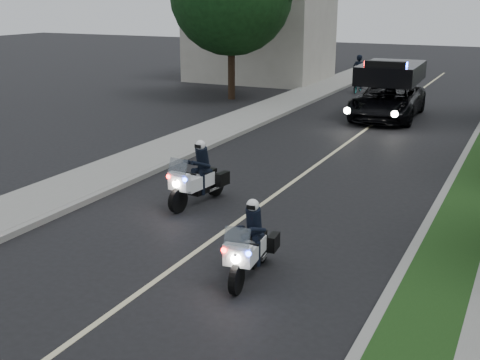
# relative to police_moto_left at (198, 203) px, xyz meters

# --- Properties ---
(ground) EXTENTS (120.00, 120.00, 0.00)m
(ground) POSITION_rel_police_moto_left_xyz_m (1.50, -3.32, 0.00)
(ground) COLOR black
(ground) RESTS_ON ground
(curb_right) EXTENTS (0.20, 60.00, 0.15)m
(curb_right) POSITION_rel_police_moto_left_xyz_m (5.60, 6.68, 0.07)
(curb_right) COLOR gray
(curb_right) RESTS_ON ground
(curb_left) EXTENTS (0.20, 60.00, 0.15)m
(curb_left) POSITION_rel_police_moto_left_xyz_m (-2.60, 6.68, 0.07)
(curb_left) COLOR gray
(curb_left) RESTS_ON ground
(sidewalk_left) EXTENTS (2.00, 60.00, 0.16)m
(sidewalk_left) POSITION_rel_police_moto_left_xyz_m (-3.70, 6.68, 0.08)
(sidewalk_left) COLOR gray
(sidewalk_left) RESTS_ON ground
(building_far) EXTENTS (8.00, 6.00, 7.00)m
(building_far) POSITION_rel_police_moto_left_xyz_m (-8.50, 22.68, 3.50)
(building_far) COLOR #A8A396
(building_far) RESTS_ON ground
(lane_marking) EXTENTS (0.12, 50.00, 0.01)m
(lane_marking) POSITION_rel_police_moto_left_xyz_m (1.50, 6.68, 0.00)
(lane_marking) COLOR #BFB78C
(lane_marking) RESTS_ON ground
(police_moto_left) EXTENTS (0.91, 2.01, 1.65)m
(police_moto_left) POSITION_rel_police_moto_left_xyz_m (0.00, 0.00, 0.00)
(police_moto_left) COLOR white
(police_moto_left) RESTS_ON ground
(police_moto_right) EXTENTS (0.81, 1.84, 1.51)m
(police_moto_right) POSITION_rel_police_moto_left_xyz_m (3.01, -3.27, 0.00)
(police_moto_right) COLOR white
(police_moto_right) RESTS_ON ground
(police_suv) EXTENTS (2.84, 5.74, 2.74)m
(police_suv) POSITION_rel_police_moto_left_xyz_m (1.69, 13.60, 0.00)
(police_suv) COLOR black
(police_suv) RESTS_ON ground
(bicycle) EXTENTS (0.59, 1.57, 0.82)m
(bicycle) POSITION_rel_police_moto_left_xyz_m (-1.46, 20.26, 0.00)
(bicycle) COLOR black
(bicycle) RESTS_ON ground
(cyclist) EXTENTS (0.71, 0.51, 1.87)m
(cyclist) POSITION_rel_police_moto_left_xyz_m (-1.46, 20.26, 0.00)
(cyclist) COLOR black
(cyclist) RESTS_ON ground
(tree_left_near) EXTENTS (6.84, 6.84, 10.20)m
(tree_left_near) POSITION_rel_police_moto_left_xyz_m (-6.72, 15.21, 0.00)
(tree_left_near) COLOR #133B15
(tree_left_near) RESTS_ON ground
(tree_left_far) EXTENTS (10.27, 10.27, 13.44)m
(tree_left_far) POSITION_rel_police_moto_left_xyz_m (-8.00, 24.50, 0.00)
(tree_left_far) COLOR black
(tree_left_far) RESTS_ON ground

